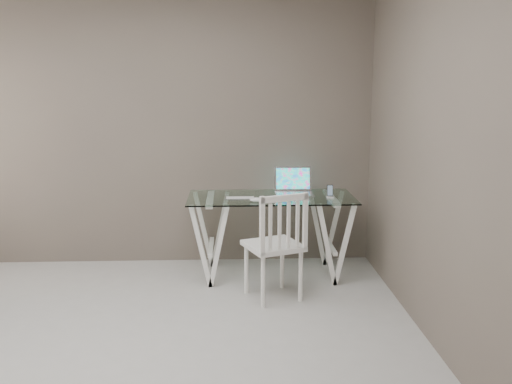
{
  "coord_description": "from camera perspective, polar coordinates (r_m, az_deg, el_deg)",
  "views": [
    {
      "loc": [
        0.63,
        -3.27,
        1.8
      ],
      "look_at": [
        0.84,
        1.46,
        0.85
      ],
      "focal_mm": 40.0,
      "sensor_mm": 36.0,
      "label": 1
    }
  ],
  "objects": [
    {
      "name": "room",
      "position": [
        3.37,
        -14.66,
        9.53
      ],
      "size": [
        4.5,
        4.52,
        2.71
      ],
      "color": "#A9A7A2",
      "rests_on": "ground"
    },
    {
      "name": "laptop",
      "position": [
        5.29,
        3.8,
        0.45
      ],
      "size": [
        0.35,
        0.3,
        0.24
      ],
      "color": "#B7B7BB",
      "rests_on": "desk"
    },
    {
      "name": "phone_dock",
      "position": [
        5.15,
        7.41,
        -0.22
      ],
      "size": [
        0.06,
        0.06,
        0.12
      ],
      "color": "white",
      "rests_on": "desk"
    },
    {
      "name": "mouse",
      "position": [
        4.94,
        0.07,
        -0.78
      ],
      "size": [
        0.12,
        0.07,
        0.04
      ],
      "primitive_type": "ellipsoid",
      "color": "white",
      "rests_on": "desk"
    },
    {
      "name": "keyboard",
      "position": [
        5.08,
        -1.6,
        -0.61
      ],
      "size": [
        0.27,
        0.11,
        0.01
      ],
      "primitive_type": "cube",
      "color": "silver",
      "rests_on": "desk"
    },
    {
      "name": "desk",
      "position": [
        5.25,
        1.5,
        -4.34
      ],
      "size": [
        1.5,
        0.7,
        0.75
      ],
      "color": "silver",
      "rests_on": "ground"
    },
    {
      "name": "chair",
      "position": [
        4.62,
        2.14,
        -4.96
      ],
      "size": [
        0.54,
        0.54,
        0.91
      ],
      "rotation": [
        0.0,
        0.0,
        0.38
      ],
      "color": "white",
      "rests_on": "ground"
    }
  ]
}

